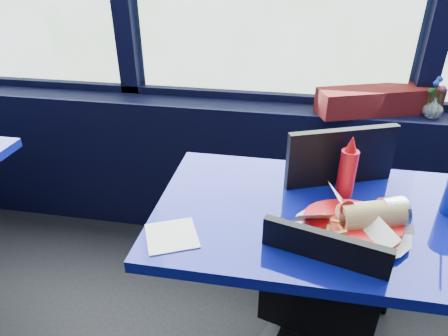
# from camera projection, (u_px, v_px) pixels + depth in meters

# --- Properties ---
(window_sill) EXTENTS (5.00, 0.26, 0.80)m
(window_sill) POSITION_uv_depth(u_px,v_px,m) (263.00, 170.00, 2.30)
(window_sill) COLOR black
(window_sill) RESTS_ON ground
(near_table) EXTENTS (1.20, 0.70, 0.75)m
(near_table) POSITION_uv_depth(u_px,v_px,m) (326.00, 254.00, 1.43)
(near_table) COLOR black
(near_table) RESTS_ON ground
(chair_near_back) EXTENTS (0.57, 0.57, 0.97)m
(chair_near_back) POSITION_uv_depth(u_px,v_px,m) (340.00, 208.00, 1.70)
(chair_near_back) COLOR black
(chair_near_back) RESTS_ON ground
(planter_box) EXTENTS (0.63, 0.36, 0.12)m
(planter_box) POSITION_uv_depth(u_px,v_px,m) (379.00, 100.00, 1.98)
(planter_box) COLOR maroon
(planter_box) RESTS_ON window_sill
(flower_vase) EXTENTS (0.11, 0.12, 0.20)m
(flower_vase) POSITION_uv_depth(u_px,v_px,m) (434.00, 106.00, 1.92)
(flower_vase) COLOR silver
(flower_vase) RESTS_ON window_sill
(food_basket) EXTENTS (0.33, 0.33, 0.12)m
(food_basket) POSITION_uv_depth(u_px,v_px,m) (354.00, 224.00, 1.22)
(food_basket) COLOR red
(food_basket) RESTS_ON near_table
(ketchup_bottle) EXTENTS (0.06, 0.06, 0.23)m
(ketchup_bottle) POSITION_uv_depth(u_px,v_px,m) (347.00, 170.00, 1.39)
(ketchup_bottle) COLOR red
(ketchup_bottle) RESTS_ON near_table
(napkin) EXTENTS (0.20, 0.20, 0.00)m
(napkin) POSITION_uv_depth(u_px,v_px,m) (172.00, 236.00, 1.23)
(napkin) COLOR white
(napkin) RESTS_ON near_table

